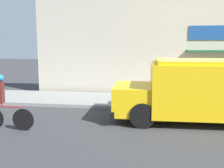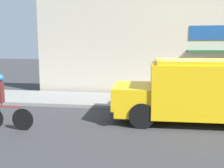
# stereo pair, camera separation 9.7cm
# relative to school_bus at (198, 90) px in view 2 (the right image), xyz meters

# --- Properties ---
(ground_plane) EXTENTS (70.00, 70.00, 0.00)m
(ground_plane) POSITION_rel_school_bus_xyz_m (-0.00, 1.25, -1.13)
(ground_plane) COLOR #38383A
(sidewalk) EXTENTS (28.00, 2.97, 0.14)m
(sidewalk) POSITION_rel_school_bus_xyz_m (-0.00, 2.74, -1.05)
(sidewalk) COLOR gray
(sidewalk) RESTS_ON ground_plane
(storefront) EXTENTS (15.61, 0.86, 5.25)m
(storefront) POSITION_rel_school_bus_xyz_m (0.06, 4.53, 1.50)
(storefront) COLOR beige
(storefront) RESTS_ON ground_plane
(school_bus) EXTENTS (5.36, 2.77, 2.16)m
(school_bus) POSITION_rel_school_bus_xyz_m (0.00, 0.00, 0.00)
(school_bus) COLOR yellow
(school_bus) RESTS_ON ground_plane
(cyclist) EXTENTS (1.70, 0.21, 1.76)m
(cyclist) POSITION_rel_school_bus_xyz_m (-6.20, -1.83, -0.29)
(cyclist) COLOR black
(cyclist) RESTS_ON ground_plane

